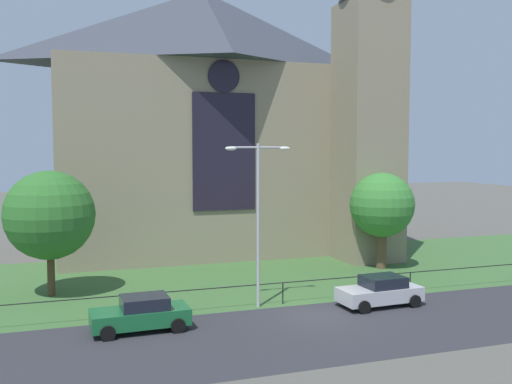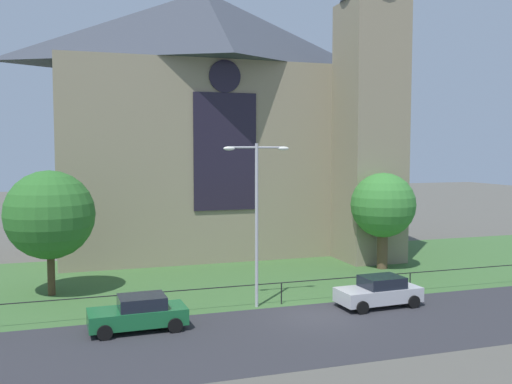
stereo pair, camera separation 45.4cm
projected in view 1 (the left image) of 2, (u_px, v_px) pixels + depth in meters
name	position (u px, v px, depth m)	size (l,w,h in m)	color
ground	(250.00, 273.00, 36.51)	(160.00, 160.00, 0.00)	#56544C
road_asphalt	(335.00, 329.00, 25.18)	(120.00, 8.00, 0.01)	#2D2D33
grass_verge	(260.00, 280.00, 34.62)	(120.00, 20.00, 0.01)	#3D6633
church_building	(215.00, 118.00, 44.24)	(23.20, 16.20, 26.00)	gray
iron_railing	(283.00, 285.00, 29.13)	(30.24, 0.07, 1.13)	black
tree_right_near	(382.00, 206.00, 37.71)	(4.25, 4.25, 6.34)	brown
tree_left_near	(50.00, 215.00, 30.53)	(4.77, 4.77, 6.76)	#4C3823
streetlamp_near	(258.00, 204.00, 28.28)	(3.37, 0.26, 8.17)	#B2B2B7
parked_car_green	(141.00, 314.00, 24.89)	(4.25, 2.13, 1.51)	#196033
parked_car_silver	(380.00, 291.00, 28.82)	(4.28, 2.20, 1.51)	#B7B7BC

